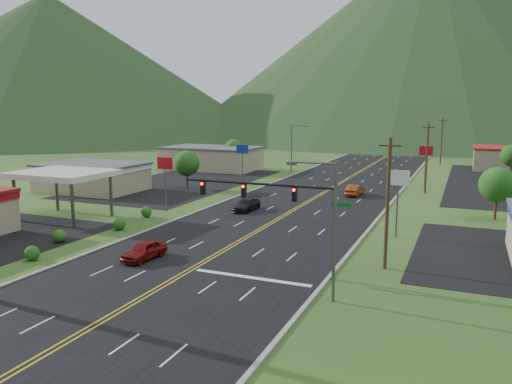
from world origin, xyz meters
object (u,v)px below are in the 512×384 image
at_px(streetlight_east, 330,222).
at_px(traffic_signal, 281,203).
at_px(car_red_near, 144,251).
at_px(car_dark_mid, 247,205).
at_px(streetlight_west, 293,145).
at_px(gas_canopy, 63,175).
at_px(car_red_far, 355,190).

bearing_deg(streetlight_east, traffic_signal, 139.61).
height_order(traffic_signal, car_red_near, traffic_signal).
height_order(traffic_signal, car_dark_mid, traffic_signal).
height_order(streetlight_west, car_red_near, streetlight_west).
relative_size(gas_canopy, car_red_far, 2.17).
bearing_deg(streetlight_west, streetlight_east, -69.14).
xyz_separation_m(traffic_signal, car_dark_mid, (-11.54, 19.61, -4.63)).
xyz_separation_m(traffic_signal, streetlight_west, (-18.16, 56.00, -0.15)).
distance_m(gas_canopy, car_dark_mid, 20.96).
bearing_deg(gas_canopy, streetlight_east, -19.88).
distance_m(traffic_signal, car_dark_mid, 23.21).
relative_size(traffic_signal, streetlight_east, 1.46).
xyz_separation_m(streetlight_east, gas_canopy, (-33.18, 12.00, -0.31)).
distance_m(gas_canopy, car_red_far, 38.15).
distance_m(traffic_signal, gas_canopy, 29.59).
bearing_deg(car_red_near, streetlight_west, 101.73).
bearing_deg(streetlight_east, streetlight_west, 110.86).
bearing_deg(car_red_far, car_red_near, 79.12).
xyz_separation_m(streetlight_west, gas_canopy, (-10.32, -48.00, -0.31)).
bearing_deg(streetlight_east, car_dark_mid, 124.52).
height_order(traffic_signal, car_red_far, traffic_signal).
bearing_deg(gas_canopy, car_red_far, 45.35).
distance_m(car_dark_mid, car_red_far, 18.19).
height_order(streetlight_east, gas_canopy, streetlight_east).
xyz_separation_m(streetlight_east, car_red_far, (-6.52, 38.98, -4.42)).
relative_size(traffic_signal, streetlight_west, 1.46).
bearing_deg(gas_canopy, traffic_signal, -15.70).
bearing_deg(car_red_far, streetlight_east, 103.22).
bearing_deg(streetlight_west, traffic_signal, -72.03).
height_order(gas_canopy, car_red_far, gas_canopy).
distance_m(streetlight_east, car_dark_mid, 28.99).
bearing_deg(gas_canopy, streetlight_west, 77.87).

